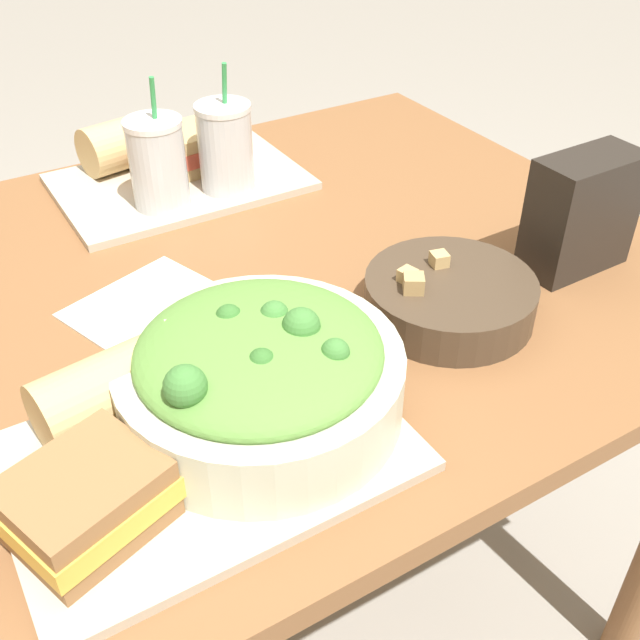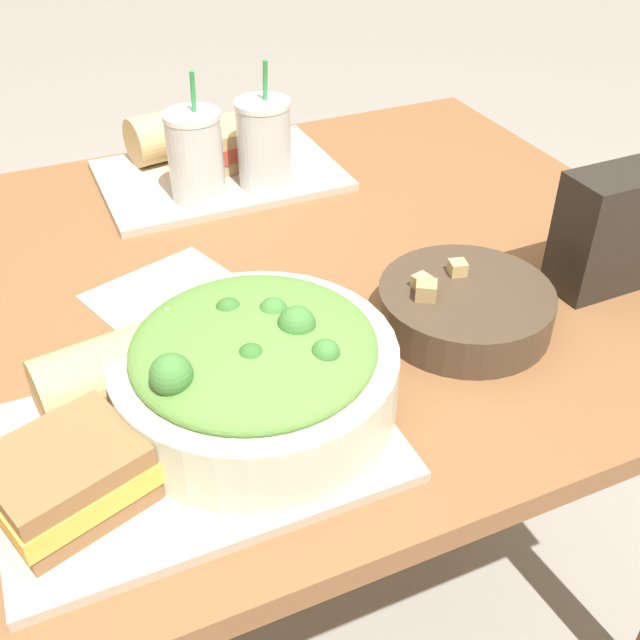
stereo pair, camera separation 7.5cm
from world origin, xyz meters
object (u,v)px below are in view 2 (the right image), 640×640
napkin_folded (163,291)px  soup_bowl (465,306)px  drink_cup_red (264,146)px  salad_bowl (255,367)px  sandwich_far (221,146)px  baguette_near (128,368)px  drink_cup_dark (196,158)px  sandwich_near (68,477)px  baguette_far (171,134)px  chip_bag (614,230)px

napkin_folded → soup_bowl: bearing=-34.6°
soup_bowl → drink_cup_red: size_ratio=1.07×
salad_bowl → sandwich_far: 0.59m
baguette_near → sandwich_far: size_ratio=1.29×
baguette_near → drink_cup_dark: drink_cup_dark is taller
napkin_folded → sandwich_far: bearing=59.5°
soup_bowl → sandwich_far: bearing=104.0°
drink_cup_dark → napkin_folded: size_ratio=0.93×
sandwich_near → baguette_far: baguette_far is taller
sandwich_far → drink_cup_dark: bearing=-132.4°
baguette_far → drink_cup_dark: (-0.00, -0.16, 0.02)m
drink_cup_red → chip_bag: bearing=-54.3°
salad_bowl → baguette_far: (0.08, 0.63, -0.01)m
salad_bowl → sandwich_near: (-0.19, -0.05, -0.02)m
chip_bag → napkin_folded: (-0.52, 0.21, -0.08)m
salad_bowl → baguette_near: (-0.11, 0.06, -0.01)m
baguette_near → salad_bowl: bearing=-128.0°
drink_cup_dark → soup_bowl: bearing=-65.2°
sandwich_near → napkin_folded: bearing=44.0°
drink_cup_dark → baguette_near: bearing=-115.3°
drink_cup_dark → sandwich_far: bearing=54.7°
salad_bowl → napkin_folded: bearing=97.4°
sandwich_far → chip_bag: 0.62m
sandwich_far → drink_cup_red: drink_cup_red is taller
drink_cup_red → sandwich_near: bearing=-125.9°
soup_bowl → napkin_folded: 0.38m
sandwich_far → chip_bag: bearing=-63.5°
sandwich_far → salad_bowl: bearing=-111.7°
drink_cup_dark → chip_bag: drink_cup_dark is taller
salad_bowl → sandwich_near: bearing=-164.7°
salad_bowl → drink_cup_red: 0.51m
baguette_near → chip_bag: chip_bag is taller
soup_bowl → baguette_near: size_ratio=1.10×
sandwich_near → sandwich_far: same height
baguette_near → napkin_folded: bearing=-30.7°
soup_bowl → sandwich_far: (-0.13, 0.52, 0.02)m
baguette_near → sandwich_far: (0.26, 0.50, -0.01)m
sandwich_near → sandwich_far: (0.34, 0.62, 0.00)m
soup_bowl → baguette_far: 0.61m
sandwich_far → napkin_folded: 0.36m
baguette_far → drink_cup_dark: drink_cup_dark is taller
salad_bowl → sandwich_near: 0.20m
baguette_near → baguette_far: (0.19, 0.56, 0.00)m
napkin_folded → chip_bag: bearing=-21.8°
sandwich_near → napkin_folded: size_ratio=0.74×
drink_cup_red → chip_bag: size_ratio=1.24×
soup_bowl → chip_bag: bearing=1.3°
drink_cup_dark → chip_bag: (0.41, -0.42, 0.00)m
chip_bag → soup_bowl: bearing=-179.5°
soup_bowl → chip_bag: size_ratio=1.33×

